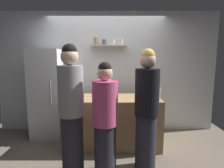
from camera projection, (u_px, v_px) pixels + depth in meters
name	position (u px, v px, depth m)	size (l,w,h in m)	color
ground_plane	(104.00, 158.00, 2.97)	(5.28, 5.28, 0.00)	#726656
back_wall_assembly	(106.00, 72.00, 4.02)	(4.80, 0.32, 2.60)	white
refrigerator	(48.00, 94.00, 3.68)	(0.61, 0.60, 1.79)	silver
counter	(112.00, 121.00, 3.38)	(1.73, 0.75, 0.91)	#9E7A51
baking_pan	(103.00, 94.00, 3.51)	(0.34, 0.24, 0.05)	gray
utensil_holder	(110.00, 98.00, 3.03)	(0.11, 0.11, 0.22)	#B2B2B7
wine_bottle_pale_glass	(112.00, 92.00, 3.26)	(0.08, 0.08, 0.31)	#B2BFB2
wine_bottle_green_glass	(78.00, 90.00, 3.43)	(0.07, 0.07, 0.30)	#19471E
water_bottle_plastic	(158.00, 94.00, 3.10)	(0.08, 0.08, 0.24)	silver
person_blonde	(146.00, 111.00, 2.57)	(0.34, 0.34, 1.75)	#262633
person_pink_top	(105.00, 122.00, 2.43)	(0.34, 0.34, 1.58)	#262633
person_grey_hoodie	(71.00, 111.00, 2.46)	(0.34, 0.34, 1.81)	#262633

